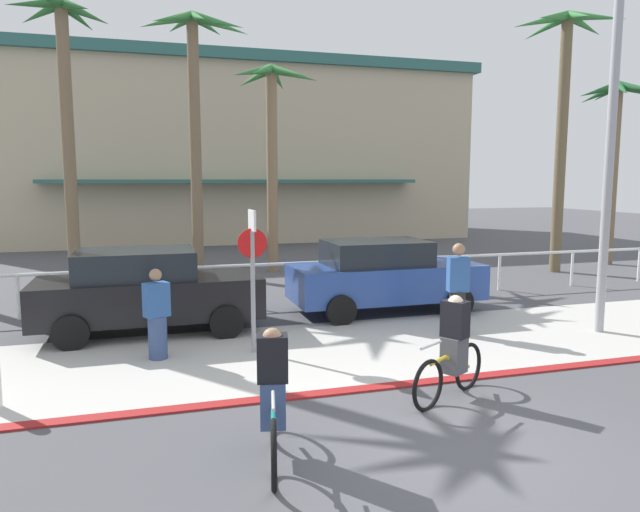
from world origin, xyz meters
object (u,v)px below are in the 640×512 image
object	(u,v)px
palm_tree_3	(272,121)
car_blue_2	(383,275)
streetlight_curb	(621,116)
palm_tree_2	(195,76)
pedestrian_0	(157,318)
cyclist_yellow_1	(453,350)
pedestrian_1	(458,292)
cyclist_teal_0	(273,397)
palm_tree_5	(618,123)
stop_sign_bike_lane	(253,260)
palm_tree_4	(563,82)
car_black_1	(147,290)
palm_tree_1	(64,80)

from	to	relation	value
palm_tree_3	car_blue_2	distance (m)	8.01
streetlight_curb	palm_tree_2	bearing A→B (deg)	125.16
streetlight_curb	pedestrian_0	size ratio (longest dim) A/B	4.73
cyclist_yellow_1	pedestrian_1	distance (m)	3.47
cyclist_teal_0	pedestrian_0	xyz separation A→B (m)	(-1.14, 4.09, 0.03)
palm_tree_2	palm_tree_5	world-z (taller)	palm_tree_2
cyclist_yellow_1	palm_tree_2	bearing A→B (deg)	101.23
car_blue_2	palm_tree_5	bearing A→B (deg)	23.95
palm_tree_2	car_blue_2	xyz separation A→B (m)	(3.59, -6.86, -5.42)
palm_tree_2	pedestrian_0	distance (m)	10.81
stop_sign_bike_lane	palm_tree_3	distance (m)	10.01
stop_sign_bike_lane	palm_tree_2	distance (m)	10.32
palm_tree_4	car_black_1	size ratio (longest dim) A/B	1.92
car_black_1	palm_tree_3	bearing A→B (deg)	59.85
palm_tree_1	pedestrian_0	distance (m)	10.10
streetlight_curb	pedestrian_0	xyz separation A→B (m)	(-8.63, 0.92, -3.55)
palm_tree_5	pedestrian_1	bearing A→B (deg)	-145.24
stop_sign_bike_lane	streetlight_curb	world-z (taller)	streetlight_curb
palm_tree_2	pedestrian_1	bearing A→B (deg)	-65.47
stop_sign_bike_lane	car_black_1	distance (m)	2.82
pedestrian_0	pedestrian_1	xyz separation A→B (m)	(5.74, -0.05, 0.14)
palm_tree_4	cyclist_teal_0	xyz separation A→B (m)	(-11.90, -10.38, -5.52)
pedestrian_1	cyclist_yellow_1	bearing A→B (deg)	-120.88
palm_tree_3	palm_tree_4	distance (m)	9.54
palm_tree_3	palm_tree_4	world-z (taller)	palm_tree_4
palm_tree_2	palm_tree_3	size ratio (longest dim) A/B	1.22
stop_sign_bike_lane	car_black_1	xyz separation A→B (m)	(-1.80, 2.02, -0.81)
palm_tree_1	car_blue_2	world-z (taller)	palm_tree_1
palm_tree_1	streetlight_curb	bearing A→B (deg)	-40.79
stop_sign_bike_lane	palm_tree_2	size ratio (longest dim) A/B	0.31
stop_sign_bike_lane	pedestrian_1	distance (m)	4.17
palm_tree_3	cyclist_teal_0	size ratio (longest dim) A/B	3.79
car_blue_2	pedestrian_1	size ratio (longest dim) A/B	2.38
stop_sign_bike_lane	palm_tree_1	size ratio (longest dim) A/B	0.31
pedestrian_0	palm_tree_5	bearing A→B (deg)	23.92
palm_tree_1	cyclist_yellow_1	distance (m)	13.98
stop_sign_bike_lane	palm_tree_3	bearing A→B (deg)	75.63
cyclist_yellow_1	palm_tree_1	bearing A→B (deg)	118.26
palm_tree_5	stop_sign_bike_lane	bearing A→B (deg)	-153.38
palm_tree_5	car_black_1	world-z (taller)	palm_tree_5
streetlight_curb	cyclist_teal_0	distance (m)	8.89
stop_sign_bike_lane	palm_tree_4	xyz separation A→B (m)	(11.39, 6.39, 4.54)
palm_tree_1	car_blue_2	xyz separation A→B (m)	(7.32, -6.13, -5.02)
streetlight_curb	palm_tree_4	world-z (taller)	palm_tree_4
cyclist_teal_0	pedestrian_1	xyz separation A→B (m)	(4.61, 4.05, 0.17)
car_blue_2	pedestrian_1	distance (m)	2.40
stop_sign_bike_lane	car_blue_2	size ratio (longest dim) A/B	0.58
palm_tree_4	palm_tree_5	bearing A→B (deg)	15.69
palm_tree_2	palm_tree_5	bearing A→B (deg)	-7.76
palm_tree_1	pedestrian_0	xyz separation A→B (m)	(2.18, -8.41, -5.16)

